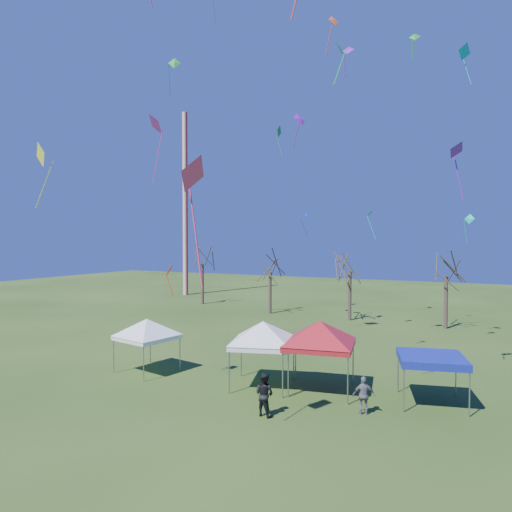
{
  "coord_description": "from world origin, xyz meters",
  "views": [
    {
      "loc": [
        8.94,
        -17.74,
        7.55
      ],
      "look_at": [
        -1.5,
        3.0,
        6.74
      ],
      "focal_mm": 32.0,
      "sensor_mm": 36.0,
      "label": 1
    }
  ],
  "objects_px": {
    "tent_white_west": "(147,322)",
    "person_dark": "(264,394)",
    "tree_0": "(202,249)",
    "tree_3": "(447,257)",
    "person_grey": "(364,395)",
    "tent_white_mid": "(263,326)",
    "tree_1": "(270,257)",
    "radio_mast": "(185,204)",
    "tent_red": "(320,325)",
    "tent_blue": "(431,359)",
    "tree_2": "(350,254)"
  },
  "relations": [
    {
      "from": "tree_0",
      "to": "person_dark",
      "type": "xyz_separation_m",
      "value": [
        21.4,
        -27.66,
        -5.56
      ]
    },
    {
      "from": "tent_red",
      "to": "tree_0",
      "type": "bearing_deg",
      "value": 133.68
    },
    {
      "from": "tent_red",
      "to": "tent_blue",
      "type": "distance_m",
      "value": 5.36
    },
    {
      "from": "tent_blue",
      "to": "tree_0",
      "type": "bearing_deg",
      "value": 140.33
    },
    {
      "from": "tent_white_mid",
      "to": "tent_red",
      "type": "distance_m",
      "value": 2.93
    },
    {
      "from": "tree_3",
      "to": "tent_blue",
      "type": "xyz_separation_m",
      "value": [
        0.78,
        -19.61,
        -4.0
      ]
    },
    {
      "from": "person_dark",
      "to": "person_grey",
      "type": "relative_size",
      "value": 1.12
    },
    {
      "from": "tent_white_mid",
      "to": "tent_blue",
      "type": "xyz_separation_m",
      "value": [
        8.05,
        1.16,
        -1.07
      ]
    },
    {
      "from": "tent_white_mid",
      "to": "person_grey",
      "type": "distance_m",
      "value": 6.22
    },
    {
      "from": "tent_white_mid",
      "to": "person_dark",
      "type": "height_order",
      "value": "tent_white_mid"
    },
    {
      "from": "radio_mast",
      "to": "tree_0",
      "type": "bearing_deg",
      "value": -42.77
    },
    {
      "from": "tent_white_mid",
      "to": "person_grey",
      "type": "height_order",
      "value": "tent_white_mid"
    },
    {
      "from": "radio_mast",
      "to": "person_grey",
      "type": "xyz_separation_m",
      "value": [
        32.35,
        -32.21,
        -11.68
      ]
    },
    {
      "from": "tree_0",
      "to": "tent_white_west",
      "type": "xyz_separation_m",
      "value": [
        12.55,
        -24.78,
        -3.65
      ]
    },
    {
      "from": "tent_white_west",
      "to": "person_dark",
      "type": "relative_size",
      "value": 2.12
    },
    {
      "from": "tent_white_west",
      "to": "tent_red",
      "type": "distance_m",
      "value": 10.02
    },
    {
      "from": "radio_mast",
      "to": "tent_red",
      "type": "bearing_deg",
      "value": -45.5
    },
    {
      "from": "tree_0",
      "to": "tree_2",
      "type": "distance_m",
      "value": 18.72
    },
    {
      "from": "tent_white_west",
      "to": "tent_white_mid",
      "type": "bearing_deg",
      "value": 5.5
    },
    {
      "from": "tent_red",
      "to": "radio_mast",
      "type": "bearing_deg",
      "value": 134.5
    },
    {
      "from": "tent_white_west",
      "to": "person_dark",
      "type": "height_order",
      "value": "tent_white_west"
    },
    {
      "from": "tent_white_west",
      "to": "person_grey",
      "type": "bearing_deg",
      "value": -3.66
    },
    {
      "from": "tree_3",
      "to": "person_grey",
      "type": "bearing_deg",
      "value": -94.33
    },
    {
      "from": "tree_3",
      "to": "person_grey",
      "type": "relative_size",
      "value": 4.81
    },
    {
      "from": "tree_3",
      "to": "person_dark",
      "type": "relative_size",
      "value": 4.28
    },
    {
      "from": "tree_1",
      "to": "tent_white_mid",
      "type": "distance_m",
      "value": 23.55
    },
    {
      "from": "tree_1",
      "to": "tree_0",
      "type": "bearing_deg",
      "value": 164.82
    },
    {
      "from": "radio_mast",
      "to": "tree_1",
      "type": "bearing_deg",
      "value": -28.48
    },
    {
      "from": "tree_1",
      "to": "person_dark",
      "type": "xyz_separation_m",
      "value": [
        11.32,
        -24.93,
        -4.87
      ]
    },
    {
      "from": "tree_1",
      "to": "tent_white_west",
      "type": "relative_size",
      "value": 1.92
    },
    {
      "from": "tent_blue",
      "to": "radio_mast",
      "type": "bearing_deg",
      "value": 139.67
    },
    {
      "from": "tree_0",
      "to": "tent_white_mid",
      "type": "relative_size",
      "value": 2.0
    },
    {
      "from": "tree_0",
      "to": "person_dark",
      "type": "height_order",
      "value": "tree_0"
    },
    {
      "from": "tree_1",
      "to": "person_dark",
      "type": "distance_m",
      "value": 27.81
    },
    {
      "from": "tree_3",
      "to": "tent_blue",
      "type": "distance_m",
      "value": 20.03
    },
    {
      "from": "tree_0",
      "to": "person_grey",
      "type": "bearing_deg",
      "value": -45.45
    },
    {
      "from": "tree_3",
      "to": "person_dark",
      "type": "bearing_deg",
      "value": -102.69
    },
    {
      "from": "tree_0",
      "to": "tree_1",
      "type": "height_order",
      "value": "tree_0"
    },
    {
      "from": "tent_red",
      "to": "person_grey",
      "type": "height_order",
      "value": "tent_red"
    },
    {
      "from": "tent_white_mid",
      "to": "tree_0",
      "type": "bearing_deg",
      "value": 129.14
    },
    {
      "from": "tree_0",
      "to": "tent_white_mid",
      "type": "height_order",
      "value": "tree_0"
    },
    {
      "from": "tree_0",
      "to": "person_grey",
      "type": "height_order",
      "value": "tree_0"
    },
    {
      "from": "radio_mast",
      "to": "tree_1",
      "type": "height_order",
      "value": "radio_mast"
    },
    {
      "from": "tent_white_west",
      "to": "tent_white_mid",
      "type": "xyz_separation_m",
      "value": [
        7.06,
        0.68,
        0.3
      ]
    },
    {
      "from": "tree_3",
      "to": "tent_red",
      "type": "xyz_separation_m",
      "value": [
        -4.4,
        -20.21,
        -2.78
      ]
    },
    {
      "from": "tree_3",
      "to": "person_dark",
      "type": "height_order",
      "value": "tree_3"
    },
    {
      "from": "tree_0",
      "to": "tent_white_west",
      "type": "bearing_deg",
      "value": -63.14
    },
    {
      "from": "radio_mast",
      "to": "tent_blue",
      "type": "height_order",
      "value": "radio_mast"
    },
    {
      "from": "tent_blue",
      "to": "tent_red",
      "type": "bearing_deg",
      "value": -173.4
    },
    {
      "from": "tent_white_west",
      "to": "tent_red",
      "type": "height_order",
      "value": "tent_red"
    }
  ]
}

